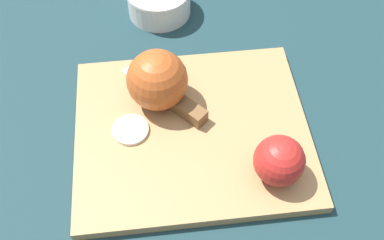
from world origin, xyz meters
TOP-DOWN VIEW (x-y plane):
  - ground_plane at (0.00, 0.00)m, footprint 4.00×4.00m
  - cutting_board at (0.00, 0.00)m, footprint 0.35×0.31m
  - apple_half_left at (-0.11, 0.08)m, footprint 0.07×0.07m
  - apple_half_right at (0.05, -0.06)m, footprint 0.09×0.09m
  - knife at (0.01, -0.03)m, footprint 0.13×0.13m
  - apple_slice at (0.09, 0.00)m, footprint 0.05×0.05m

SIDE VIEW (x-z plane):
  - ground_plane at x=0.00m, z-range 0.00..0.00m
  - cutting_board at x=0.00m, z-range 0.00..0.02m
  - apple_slice at x=0.09m, z-range 0.02..0.02m
  - knife at x=0.01m, z-range 0.02..0.04m
  - apple_half_left at x=-0.11m, z-range 0.02..0.08m
  - apple_half_right at x=0.05m, z-range 0.02..0.11m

